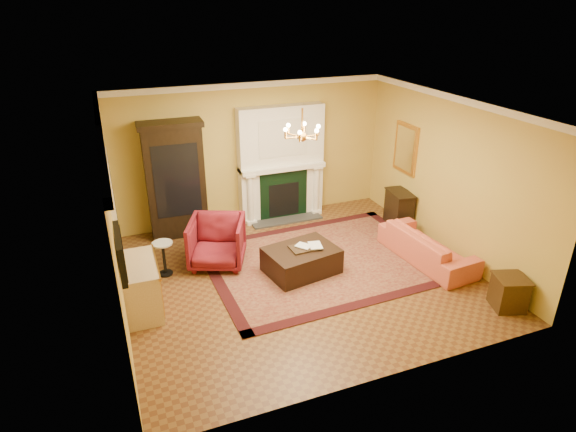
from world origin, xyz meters
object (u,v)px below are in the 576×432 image
end_table (509,293)px  leather_ottoman (301,260)px  wingback_armchair (217,240)px  china_cabinet (176,182)px  coral_sofa (428,241)px  pedestal_table (164,256)px  commode (141,287)px  console_table (399,209)px

end_table → leather_ottoman: 3.45m
wingback_armchair → leather_ottoman: 1.60m
wingback_armchair → china_cabinet: bearing=128.2°
wingback_armchair → coral_sofa: wingback_armchair is taller
pedestal_table → commode: bearing=-116.8°
wingback_armchair → coral_sofa: (3.71, -1.29, -0.10)m
coral_sofa → china_cabinet: bearing=51.1°
commode → coral_sofa: bearing=-2.7°
pedestal_table → end_table: (4.97, -3.01, -0.11)m
leather_ottoman → console_table: bearing=11.0°
commode → console_table: bearing=13.0°
china_cabinet → coral_sofa: size_ratio=1.12×
wingback_armchair → pedestal_table: wingback_armchair is taller
pedestal_table → console_table: bearing=2.8°
console_table → leather_ottoman: size_ratio=0.61×
china_cabinet → console_table: size_ratio=3.04×
end_table → console_table: (0.06, 3.26, 0.11)m
china_cabinet → pedestal_table: (-0.54, -1.58, -0.77)m
coral_sofa → leather_ottoman: 2.42m
pedestal_table → end_table: size_ratio=1.21×
china_cabinet → leather_ottoman: (1.77, -2.39, -0.90)m
pedestal_table → commode: (-0.48, -0.95, 0.04)m
leather_ottoman → china_cabinet: bearing=116.3°
china_cabinet → commode: china_cabinet is taller
leather_ottoman → end_table: bearing=-49.8°
leather_ottoman → commode: bearing=172.5°
console_table → leather_ottoman: console_table is taller
wingback_armchair → leather_ottoman: (1.33, -0.84, -0.25)m
china_cabinet → commode: 2.82m
china_cabinet → wingback_armchair: 1.73m
pedestal_table → leather_ottoman: bearing=-19.4°
leather_ottoman → wingback_armchair: bearing=137.4°
commode → end_table: bearing=-20.0°
china_cabinet → pedestal_table: 1.84m
wingback_armchair → end_table: wingback_armchair is taller
commode → console_table: 5.64m
commode → end_table: (5.45, -2.07, -0.15)m
china_cabinet → console_table: 4.75m
china_cabinet → coral_sofa: (4.15, -2.84, -0.75)m
china_cabinet → wingback_armchair: bearing=-72.4°
pedestal_table → commode: size_ratio=0.58×
console_table → commode: bearing=-160.1°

